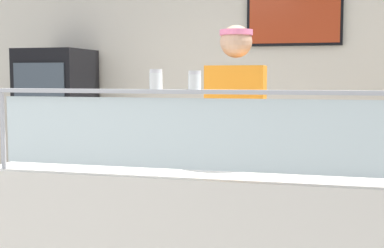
{
  "coord_description": "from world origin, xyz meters",
  "views": [
    {
      "loc": [
        1.73,
        -2.35,
        1.43
      ],
      "look_at": [
        1.02,
        0.41,
        1.17
      ],
      "focal_mm": 49.72,
      "sensor_mm": 36.0,
      "label": 1
    }
  ],
  "objects_px": {
    "pizza_server": "(218,159)",
    "parmesan_shaker": "(156,81)",
    "drink_fridge": "(58,137)",
    "pepper_flake_shaker": "(195,81)",
    "pizza_tray": "(218,162)",
    "worker_figure": "(236,141)"
  },
  "relations": [
    {
      "from": "pizza_server",
      "to": "parmesan_shaker",
      "type": "relative_size",
      "value": 2.94
    },
    {
      "from": "pizza_server",
      "to": "drink_fridge",
      "type": "distance_m",
      "value": 2.7
    },
    {
      "from": "pepper_flake_shaker",
      "to": "drink_fridge",
      "type": "relative_size",
      "value": 0.05
    },
    {
      "from": "pizza_tray",
      "to": "pepper_flake_shaker",
      "type": "distance_m",
      "value": 0.59
    },
    {
      "from": "parmesan_shaker",
      "to": "pepper_flake_shaker",
      "type": "distance_m",
      "value": 0.19
    },
    {
      "from": "worker_figure",
      "to": "drink_fridge",
      "type": "distance_m",
      "value": 2.3
    },
    {
      "from": "pizza_tray",
      "to": "parmesan_shaker",
      "type": "height_order",
      "value": "parmesan_shaker"
    },
    {
      "from": "pizza_server",
      "to": "parmesan_shaker",
      "type": "bearing_deg",
      "value": -120.65
    },
    {
      "from": "parmesan_shaker",
      "to": "worker_figure",
      "type": "xyz_separation_m",
      "value": [
        0.21,
        1.02,
        -0.4
      ]
    },
    {
      "from": "pizza_tray",
      "to": "worker_figure",
      "type": "relative_size",
      "value": 0.27
    },
    {
      "from": "pizza_server",
      "to": "worker_figure",
      "type": "distance_m",
      "value": 0.65
    },
    {
      "from": "pizza_server",
      "to": "pepper_flake_shaker",
      "type": "bearing_deg",
      "value": -94.83
    },
    {
      "from": "parmesan_shaker",
      "to": "pepper_flake_shaker",
      "type": "height_order",
      "value": "parmesan_shaker"
    },
    {
      "from": "worker_figure",
      "to": "parmesan_shaker",
      "type": "bearing_deg",
      "value": -101.76
    },
    {
      "from": "drink_fridge",
      "to": "parmesan_shaker",
      "type": "bearing_deg",
      "value": -51.88
    },
    {
      "from": "pizza_tray",
      "to": "pizza_server",
      "type": "relative_size",
      "value": 1.7
    },
    {
      "from": "parmesan_shaker",
      "to": "drink_fridge",
      "type": "relative_size",
      "value": 0.06
    },
    {
      "from": "pizza_server",
      "to": "worker_figure",
      "type": "relative_size",
      "value": 0.16
    },
    {
      "from": "parmesan_shaker",
      "to": "worker_figure",
      "type": "distance_m",
      "value": 1.12
    },
    {
      "from": "pizza_tray",
      "to": "pizza_server",
      "type": "bearing_deg",
      "value": -73.14
    },
    {
      "from": "pizza_server",
      "to": "worker_figure",
      "type": "xyz_separation_m",
      "value": [
        -0.01,
        0.65,
        0.02
      ]
    },
    {
      "from": "pizza_server",
      "to": "drink_fridge",
      "type": "bearing_deg",
      "value": 137.69
    }
  ]
}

